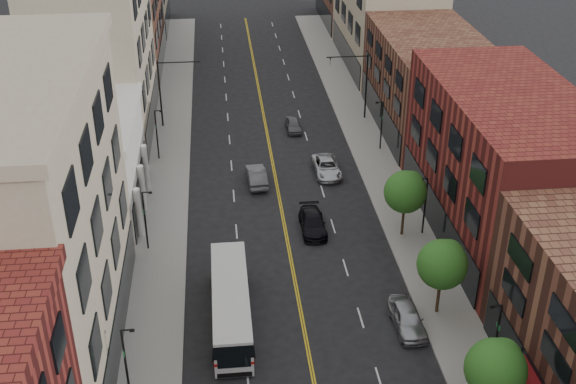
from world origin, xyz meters
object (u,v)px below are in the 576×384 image
object	(u,v)px
car_parked_far	(407,318)
car_lane_behind	(257,176)
car_lane_a	(313,223)
city_bus	(231,303)
car_lane_c	(293,125)
car_lane_b	(327,167)

from	to	relation	value
car_parked_far	car_lane_behind	size ratio (longest dim) A/B	0.99
car_lane_behind	car_lane_a	bearing A→B (deg)	112.14
city_bus	car_lane_c	distance (m)	32.12
car_lane_c	car_lane_b	bearing A→B (deg)	-79.38
car_parked_far	car_lane_b	size ratio (longest dim) A/B	0.90
car_lane_a	car_lane_b	xyz separation A→B (m)	(2.64, 9.85, 0.01)
car_lane_behind	car_lane_b	xyz separation A→B (m)	(6.67, 1.26, -0.06)
car_lane_behind	car_lane_c	distance (m)	12.38
car_parked_far	car_lane_c	xyz separation A→B (m)	(-4.02, 32.92, -0.14)
city_bus	car_lane_behind	distance (m)	19.95
car_lane_b	city_bus	bearing A→B (deg)	-116.41
car_lane_a	car_lane_c	size ratio (longest dim) A/B	1.29
city_bus	car_lane_behind	size ratio (longest dim) A/B	2.39
car_lane_a	car_lane_behind	bearing A→B (deg)	114.70
city_bus	car_lane_b	size ratio (longest dim) A/B	2.17
car_lane_b	car_lane_c	bearing A→B (deg)	99.50
city_bus	car_lane_c	xyz separation A→B (m)	(7.64, 31.18, -1.02)
car_lane_b	car_lane_c	world-z (taller)	car_lane_b
city_bus	car_lane_b	world-z (taller)	city_bus
city_bus	car_lane_a	distance (m)	13.18
car_parked_far	car_lane_c	size ratio (longest dim) A/B	1.22
car_lane_c	car_lane_a	bearing A→B (deg)	-92.33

